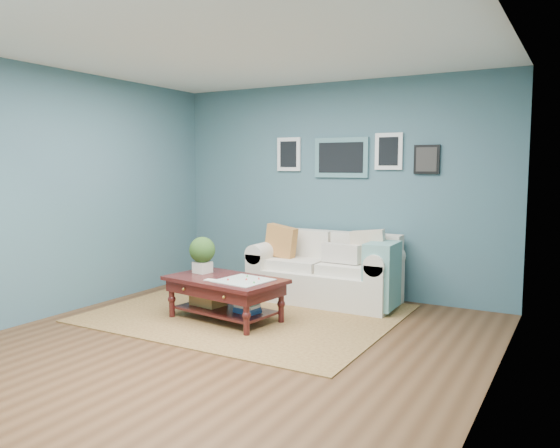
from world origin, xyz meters
The scene contains 4 objects.
room_shell centered at (0.00, 0.06, 1.36)m, with size 5.00×5.02×2.70m.
area_rug centered at (-0.43, 1.07, 0.01)m, with size 3.18×2.54×0.01m, color brown.
loveseat centered at (0.16, 2.02, 0.38)m, with size 1.81×0.82×0.93m.
coffee_table centered at (-0.55, 0.75, 0.38)m, with size 1.32×0.88×0.86m.
Camera 1 is at (2.81, -3.94, 1.63)m, focal length 35.00 mm.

